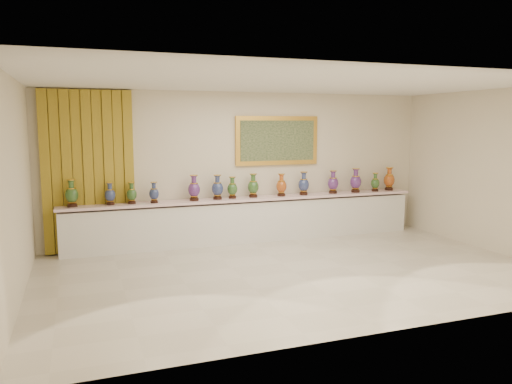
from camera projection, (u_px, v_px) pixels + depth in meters
ground at (294, 272)px, 8.03m from camera, size 8.00×8.00×0.00m
room at (122, 166)px, 9.28m from camera, size 8.00×8.00×8.00m
counter at (249, 220)px, 10.09m from camera, size 7.28×0.48×0.90m
vase_0 at (72, 195)px, 8.85m from camera, size 0.27×0.27×0.49m
vase_1 at (110, 195)px, 9.08m from camera, size 0.23×0.23×0.41m
vase_2 at (132, 194)px, 9.21m from camera, size 0.20×0.20×0.40m
vase_3 at (154, 193)px, 9.32m from camera, size 0.19×0.19×0.39m
vase_4 at (194, 189)px, 9.58m from camera, size 0.24×0.24×0.50m
vase_5 at (217, 188)px, 9.75m from camera, size 0.23×0.23×0.48m
vase_6 at (232, 189)px, 9.88m from camera, size 0.22×0.22×0.43m
vase_7 at (253, 187)px, 10.02m from camera, size 0.29×0.29×0.48m
vase_8 at (281, 186)px, 10.19m from camera, size 0.26×0.26×0.46m
vase_9 at (304, 184)px, 10.36m from camera, size 0.29×0.29×0.49m
vase_10 at (333, 183)px, 10.60m from camera, size 0.24×0.24×0.49m
vase_11 at (356, 182)px, 10.76m from camera, size 0.30×0.30×0.52m
vase_12 at (375, 183)px, 10.93m from camera, size 0.19×0.19×0.41m
vase_13 at (389, 180)px, 11.10m from camera, size 0.28×0.28×0.52m
label_card at (143, 204)px, 9.18m from camera, size 0.10×0.06×0.00m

